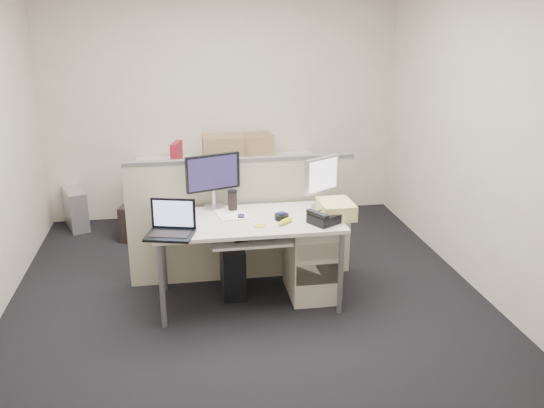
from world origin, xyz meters
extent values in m
cube|color=black|center=(0.00, 0.00, -0.01)|extent=(4.00, 4.50, 0.01)
cube|color=beige|center=(0.00, 2.25, 1.35)|extent=(4.00, 0.02, 2.70)
cube|color=beige|center=(0.00, -2.25, 1.35)|extent=(4.00, 0.02, 2.70)
cube|color=beige|center=(2.00, 0.00, 1.35)|extent=(0.02, 4.50, 2.70)
cube|color=silver|center=(0.00, 0.00, 0.71)|extent=(1.50, 0.75, 0.03)
cylinder|color=slate|center=(-0.70, -0.33, 0.35)|extent=(0.04, 0.04, 0.70)
cylinder|color=slate|center=(-0.70, 0.33, 0.35)|extent=(0.04, 0.04, 0.70)
cylinder|color=slate|center=(0.70, -0.33, 0.35)|extent=(0.04, 0.04, 0.70)
cylinder|color=slate|center=(0.70, 0.33, 0.35)|extent=(0.04, 0.04, 0.70)
cube|color=silver|center=(0.00, -0.18, 0.62)|extent=(0.62, 0.32, 0.02)
cube|color=beige|center=(0.55, 0.05, 0.33)|extent=(0.40, 0.55, 0.65)
cube|color=#A6A284|center=(0.00, 0.45, 0.55)|extent=(2.00, 0.06, 1.10)
cube|color=beige|center=(0.00, 1.93, 0.36)|extent=(2.00, 0.60, 0.72)
cube|color=black|center=(-0.25, 0.32, 0.97)|extent=(0.51, 0.32, 0.47)
cube|color=#B7B7BC|center=(0.65, 0.18, 0.95)|extent=(0.40, 0.34, 0.44)
cube|color=black|center=(-0.62, -0.28, 0.86)|extent=(0.40, 0.34, 0.26)
cylinder|color=black|center=(0.27, -0.05, 0.75)|extent=(0.13, 0.13, 0.04)
cube|color=black|center=(0.60, -0.18, 0.77)|extent=(0.30, 0.28, 0.07)
cube|color=white|center=(-0.12, 0.12, 0.74)|extent=(0.28, 0.33, 0.01)
cube|color=yellow|center=(0.07, -0.18, 0.74)|extent=(0.09, 0.09, 0.01)
cylinder|color=black|center=(-0.10, 0.22, 0.81)|extent=(0.10, 0.10, 0.17)
ellipsoid|color=yellow|center=(0.28, -0.15, 0.75)|extent=(0.16, 0.16, 0.04)
cube|color=black|center=(-0.05, 0.05, 0.74)|extent=(0.07, 0.11, 0.01)
cube|color=#E4D585|center=(0.72, -0.05, 0.79)|extent=(0.27, 0.34, 0.13)
cube|color=black|center=(0.05, -0.14, 0.64)|extent=(0.42, 0.22, 0.02)
cube|color=black|center=(-0.12, 0.20, 0.22)|extent=(0.19, 0.47, 0.44)
cube|color=black|center=(-1.05, 1.63, 0.19)|extent=(0.28, 0.44, 0.38)
cube|color=#B7B7BC|center=(-1.70, 2.03, 0.22)|extent=(0.34, 0.51, 0.44)
cube|color=olive|center=(-0.05, 1.81, 0.88)|extent=(0.43, 0.33, 0.32)
cube|color=olive|center=(0.33, 2.05, 0.86)|extent=(0.42, 0.35, 0.28)
cube|color=maroon|center=(-0.55, 1.83, 0.85)|extent=(0.14, 0.29, 0.26)
camera|label=1|loc=(-0.51, -4.34, 2.33)|focal=38.00mm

